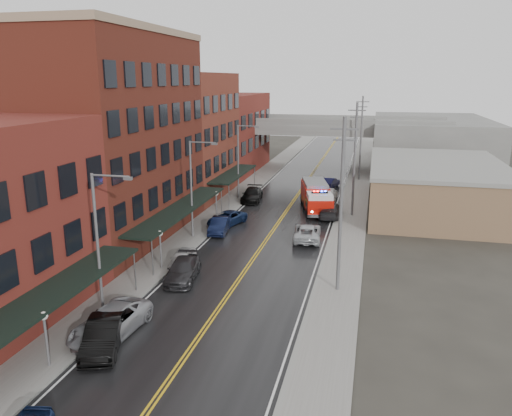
# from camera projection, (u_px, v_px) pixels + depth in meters

# --- Properties ---
(ground) EXTENTS (220.00, 220.00, 0.00)m
(ground) POSITION_uv_depth(u_px,v_px,m) (148.00, 411.00, 22.20)
(ground) COLOR #2D2B26
(ground) RESTS_ON ground
(road) EXTENTS (11.00, 160.00, 0.02)m
(road) POSITION_uv_depth(u_px,v_px,m) (277.00, 225.00, 50.44)
(road) COLOR black
(road) RESTS_ON ground
(sidewalk_left) EXTENTS (3.00, 160.00, 0.15)m
(sidewalk_left) POSITION_uv_depth(u_px,v_px,m) (208.00, 219.00, 52.06)
(sidewalk_left) COLOR slate
(sidewalk_left) RESTS_ON ground
(sidewalk_right) EXTENTS (3.00, 160.00, 0.15)m
(sidewalk_right) POSITION_uv_depth(u_px,v_px,m) (350.00, 229.00, 48.78)
(sidewalk_right) COLOR slate
(sidewalk_right) RESTS_ON ground
(curb_left) EXTENTS (0.30, 160.00, 0.15)m
(curb_left) POSITION_uv_depth(u_px,v_px,m) (224.00, 220.00, 51.69)
(curb_left) COLOR gray
(curb_left) RESTS_ON ground
(curb_right) EXTENTS (0.30, 160.00, 0.15)m
(curb_right) POSITION_uv_depth(u_px,v_px,m) (333.00, 228.00, 49.15)
(curb_right) COLOR gray
(curb_right) RESTS_ON ground
(brick_building_b) EXTENTS (9.00, 20.00, 18.00)m
(brick_building_b) POSITION_uv_depth(u_px,v_px,m) (117.00, 140.00, 44.57)
(brick_building_b) COLOR #501D15
(brick_building_b) RESTS_ON ground
(brick_building_c) EXTENTS (9.00, 15.00, 15.00)m
(brick_building_c) POSITION_uv_depth(u_px,v_px,m) (188.00, 136.00, 61.42)
(brick_building_c) COLOR brown
(brick_building_c) RESTS_ON ground
(brick_building_far) EXTENTS (9.00, 20.00, 12.00)m
(brick_building_far) POSITION_uv_depth(u_px,v_px,m) (229.00, 133.00, 78.27)
(brick_building_far) COLOR maroon
(brick_building_far) RESTS_ON ground
(tan_building) EXTENTS (14.00, 22.00, 5.00)m
(tan_building) POSITION_uv_depth(u_px,v_px,m) (435.00, 188.00, 55.64)
(tan_building) COLOR #8A6A4A
(tan_building) RESTS_ON ground
(right_far_block) EXTENTS (18.00, 30.00, 8.00)m
(right_far_block) POSITION_uv_depth(u_px,v_px,m) (429.00, 143.00, 83.06)
(right_far_block) COLOR slate
(right_far_block) RESTS_ON ground
(awning_0) EXTENTS (2.60, 16.00, 3.09)m
(awning_0) POSITION_uv_depth(u_px,v_px,m) (49.00, 296.00, 26.89)
(awning_0) COLOR black
(awning_0) RESTS_ON ground
(awning_1) EXTENTS (2.60, 18.00, 3.09)m
(awning_1) POSITION_uv_depth(u_px,v_px,m) (181.00, 209.00, 44.78)
(awning_1) COLOR black
(awning_1) RESTS_ON ground
(awning_2) EXTENTS (2.60, 13.00, 3.09)m
(awning_2) POSITION_uv_depth(u_px,v_px,m) (234.00, 174.00, 61.25)
(awning_2) COLOR black
(awning_2) RESTS_ON ground
(globe_lamp_0) EXTENTS (0.44, 0.44, 3.12)m
(globe_lamp_0) POSITION_uv_depth(u_px,v_px,m) (45.00, 327.00, 24.93)
(globe_lamp_0) COLOR #59595B
(globe_lamp_0) RESTS_ON ground
(globe_lamp_1) EXTENTS (0.44, 0.44, 3.12)m
(globe_lamp_1) POSITION_uv_depth(u_px,v_px,m) (160.00, 241.00, 38.11)
(globe_lamp_1) COLOR #59595B
(globe_lamp_1) RESTS_ON ground
(globe_lamp_2) EXTENTS (0.44, 0.44, 3.12)m
(globe_lamp_2) POSITION_uv_depth(u_px,v_px,m) (216.00, 199.00, 51.29)
(globe_lamp_2) COLOR #59595B
(globe_lamp_2) RESTS_ON ground
(street_lamp_0) EXTENTS (2.64, 0.22, 9.00)m
(street_lamp_0) POSITION_uv_depth(u_px,v_px,m) (101.00, 236.00, 29.89)
(street_lamp_0) COLOR #59595B
(street_lamp_0) RESTS_ON ground
(street_lamp_1) EXTENTS (2.64, 0.22, 9.00)m
(street_lamp_1) POSITION_uv_depth(u_px,v_px,m) (194.00, 183.00, 44.95)
(street_lamp_1) COLOR #59595B
(street_lamp_1) RESTS_ON ground
(street_lamp_2) EXTENTS (2.64, 0.22, 9.00)m
(street_lamp_2) POSITION_uv_depth(u_px,v_px,m) (240.00, 157.00, 60.02)
(street_lamp_2) COLOR #59595B
(street_lamp_2) RESTS_ON ground
(utility_pole_0) EXTENTS (1.80, 0.24, 12.00)m
(utility_pole_0) POSITION_uv_depth(u_px,v_px,m) (341.00, 203.00, 33.12)
(utility_pole_0) COLOR #59595B
(utility_pole_0) RESTS_ON ground
(utility_pole_1) EXTENTS (1.80, 0.24, 12.00)m
(utility_pole_1) POSITION_uv_depth(u_px,v_px,m) (355.00, 158.00, 51.95)
(utility_pole_1) COLOR #59595B
(utility_pole_1) RESTS_ON ground
(utility_pole_2) EXTENTS (1.80, 0.24, 12.00)m
(utility_pole_2) POSITION_uv_depth(u_px,v_px,m) (361.00, 137.00, 70.78)
(utility_pole_2) COLOR #59595B
(utility_pole_2) RESTS_ON ground
(overpass) EXTENTS (40.00, 10.00, 7.50)m
(overpass) POSITION_uv_depth(u_px,v_px,m) (316.00, 133.00, 79.06)
(overpass) COLOR slate
(overpass) RESTS_ON ground
(fire_truck) EXTENTS (4.92, 8.90, 3.11)m
(fire_truck) POSITION_uv_depth(u_px,v_px,m) (316.00, 196.00, 55.33)
(fire_truck) COLOR red
(fire_truck) RESTS_ON ground
(parked_car_left_1) EXTENTS (3.30, 5.33, 1.66)m
(parked_car_left_1) POSITION_uv_depth(u_px,v_px,m) (104.00, 335.00, 27.10)
(parked_car_left_1) COLOR black
(parked_car_left_1) RESTS_ON ground
(parked_car_left_2) EXTENTS (3.07, 5.98, 1.61)m
(parked_car_left_2) POSITION_uv_depth(u_px,v_px,m) (111.00, 322.00, 28.57)
(parked_car_left_2) COLOR #929499
(parked_car_left_2) RESTS_ON ground
(parked_car_left_3) EXTENTS (2.80, 5.33, 1.47)m
(parked_car_left_3) POSITION_uv_depth(u_px,v_px,m) (183.00, 270.00, 36.56)
(parked_car_left_3) COLOR #262528
(parked_car_left_3) RESTS_ON ground
(parked_car_left_4) EXTENTS (2.14, 4.22, 1.38)m
(parked_car_left_4) POSITION_uv_depth(u_px,v_px,m) (182.00, 259.00, 38.95)
(parked_car_left_4) COLOR #BABABA
(parked_car_left_4) RESTS_ON ground
(parked_car_left_5) EXTENTS (2.00, 4.57, 1.46)m
(parked_car_left_5) POSITION_uv_depth(u_px,v_px,m) (220.00, 225.00, 47.69)
(parked_car_left_5) COLOR black
(parked_car_left_5) RESTS_ON ground
(parked_car_left_6) EXTENTS (3.66, 5.29, 1.34)m
(parked_car_left_6) POSITION_uv_depth(u_px,v_px,m) (227.00, 218.00, 50.25)
(parked_car_left_6) COLOR #132348
(parked_car_left_6) RESTS_ON ground
(parked_car_left_7) EXTENTS (2.69, 5.58, 1.57)m
(parked_car_left_7) POSITION_uv_depth(u_px,v_px,m) (252.00, 195.00, 60.00)
(parked_car_left_7) COLOR black
(parked_car_left_7) RESTS_ON ground
(parked_car_right_0) EXTENTS (2.88, 5.40, 1.44)m
(parked_car_right_0) POSITION_uv_depth(u_px,v_px,m) (307.00, 232.00, 45.56)
(parked_car_right_0) COLOR #B3B8BC
(parked_car_right_0) RESTS_ON ground
(parked_car_right_1) EXTENTS (2.38, 5.46, 1.56)m
(parked_car_right_1) POSITION_uv_depth(u_px,v_px,m) (331.00, 210.00, 53.08)
(parked_car_right_1) COLOR #28272A
(parked_car_right_1) RESTS_ON ground
(parked_car_right_2) EXTENTS (1.99, 4.81, 1.63)m
(parked_car_right_2) POSITION_uv_depth(u_px,v_px,m) (329.00, 194.00, 60.43)
(parked_car_right_2) COLOR white
(parked_car_right_2) RESTS_ON ground
(parked_car_right_3) EXTENTS (2.38, 4.53, 1.42)m
(parked_car_right_3) POSITION_uv_depth(u_px,v_px,m) (330.00, 183.00, 67.30)
(parked_car_right_3) COLOR black
(parked_car_right_3) RESTS_ON ground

